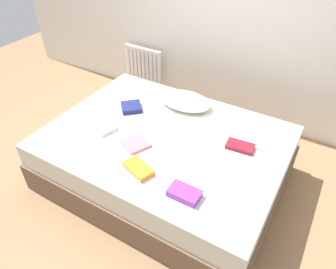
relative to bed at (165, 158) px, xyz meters
name	(u,v)px	position (x,y,z in m)	size (l,w,h in m)	color
ground_plane	(165,177)	(0.00, 0.00, -0.25)	(8.00, 8.00, 0.00)	#93704C
bed	(165,158)	(0.00, 0.00, 0.00)	(2.00, 1.50, 0.50)	brown
radiator	(143,66)	(-1.04, 1.20, 0.13)	(0.51, 0.04, 0.49)	white
pillow	(185,101)	(-0.08, 0.50, 0.31)	(0.51, 0.33, 0.10)	white
textbook_orange	(138,168)	(0.04, -0.45, 0.27)	(0.23, 0.13, 0.04)	orange
textbook_pink	(136,144)	(-0.14, -0.22, 0.27)	(0.19, 0.19, 0.02)	pink
textbook_maroon	(240,146)	(0.60, 0.17, 0.27)	(0.22, 0.12, 0.03)	maroon
textbook_white	(102,126)	(-0.53, -0.18, 0.27)	(0.23, 0.17, 0.04)	white
textbook_navy	(131,107)	(-0.48, 0.19, 0.28)	(0.18, 0.18, 0.04)	navy
textbook_purple	(184,193)	(0.45, -0.49, 0.28)	(0.22, 0.13, 0.05)	purple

